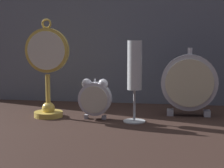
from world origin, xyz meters
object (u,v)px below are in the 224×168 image
pocket_watch_on_stand (47,71)px  champagne_flute (135,72)px  alarm_clock_twin_bell (95,97)px  mantel_clock_silver (189,83)px

pocket_watch_on_stand → champagne_flute: (0.26, -0.02, 0.00)m
alarm_clock_twin_bell → pocket_watch_on_stand: bearing=177.3°
pocket_watch_on_stand → mantel_clock_silver: bearing=11.1°
pocket_watch_on_stand → mantel_clock_silver: 0.43m
mantel_clock_silver → alarm_clock_twin_bell: bearing=-161.9°
champagne_flute → mantel_clock_silver: bearing=34.4°
pocket_watch_on_stand → champagne_flute: 0.26m
mantel_clock_silver → champagne_flute: 0.19m
mantel_clock_silver → pocket_watch_on_stand: bearing=-168.9°
alarm_clock_twin_bell → mantel_clock_silver: bearing=18.1°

